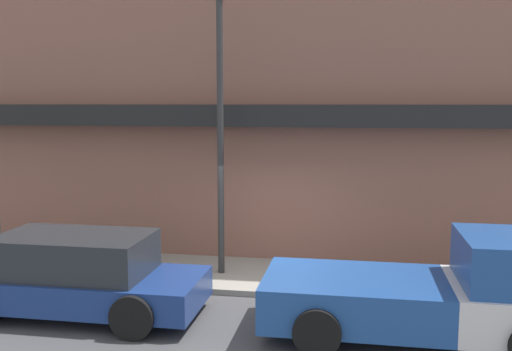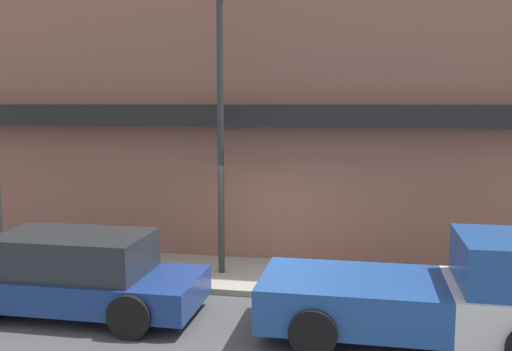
% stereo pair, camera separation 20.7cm
% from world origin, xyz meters
% --- Properties ---
extents(ground_plane, '(80.00, 80.00, 0.00)m').
position_xyz_m(ground_plane, '(0.00, 0.00, 0.00)').
color(ground_plane, '#424244').
extents(sidewalk, '(36.00, 2.46, 0.12)m').
position_xyz_m(sidewalk, '(0.00, 1.23, 0.06)').
color(sidewalk, gray).
rests_on(sidewalk, ground).
extents(building, '(19.80, 3.80, 10.64)m').
position_xyz_m(building, '(0.01, 3.94, 5.31)').
color(building, brown).
rests_on(building, ground).
extents(pickup_truck, '(5.02, 2.22, 1.76)m').
position_xyz_m(pickup_truck, '(3.22, -1.42, 0.78)').
color(pickup_truck, silver).
rests_on(pickup_truck, ground).
extents(parked_car, '(4.67, 2.02, 1.49)m').
position_xyz_m(parked_car, '(-3.16, -1.42, 0.73)').
color(parked_car, navy).
rests_on(parked_car, ground).
extents(fire_hydrant, '(0.20, 0.20, 0.66)m').
position_xyz_m(fire_hydrant, '(-3.61, 0.54, 0.45)').
color(fire_hydrant, yellow).
rests_on(fire_hydrant, sidewalk).
extents(street_lamp, '(0.36, 0.36, 6.21)m').
position_xyz_m(street_lamp, '(-1.04, 1.14, 3.95)').
color(street_lamp, '#2D2D2D').
rests_on(street_lamp, sidewalk).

